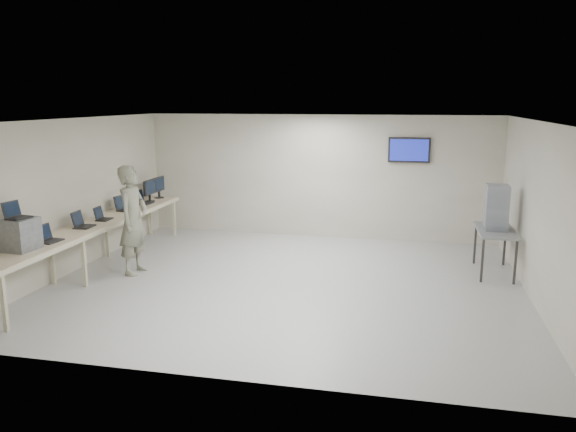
% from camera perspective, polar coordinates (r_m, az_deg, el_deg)
% --- Properties ---
extents(room, '(8.01, 7.01, 2.81)m').
position_cam_1_polar(room, '(9.52, 0.01, 1.36)').
color(room, silver).
rests_on(room, ground).
extents(workbench, '(0.76, 6.00, 0.90)m').
position_cam_1_polar(workbench, '(10.93, -18.95, -1.06)').
color(workbench, beige).
rests_on(workbench, ground).
extents(equipment_box, '(0.44, 0.50, 0.49)m').
position_cam_1_polar(equipment_box, '(9.34, -25.52, -1.69)').
color(equipment_box, gray).
rests_on(equipment_box, workbench).
extents(laptop_on_box, '(0.32, 0.36, 0.26)m').
position_cam_1_polar(laptop_on_box, '(9.31, -25.94, 0.19)').
color(laptop_on_box, black).
rests_on(laptop_on_box, equipment_box).
extents(laptop_0, '(0.33, 0.38, 0.28)m').
position_cam_1_polar(laptop_0, '(9.76, -23.24, -2.00)').
color(laptop_0, black).
rests_on(laptop_0, workbench).
extents(laptop_1, '(0.32, 0.38, 0.28)m').
position_cam_1_polar(laptop_1, '(10.63, -20.25, -0.69)').
color(laptop_1, black).
rests_on(laptop_1, workbench).
extents(laptop_2, '(0.28, 0.33, 0.25)m').
position_cam_1_polar(laptop_2, '(11.16, -18.39, -0.04)').
color(laptop_2, black).
rests_on(laptop_2, workbench).
extents(laptop_3, '(0.40, 0.45, 0.31)m').
position_cam_1_polar(laptop_3, '(11.97, -16.23, 0.94)').
color(laptop_3, black).
rests_on(laptop_3, workbench).
extents(laptop_4, '(0.31, 0.38, 0.29)m').
position_cam_1_polar(laptop_4, '(12.64, -14.54, 1.56)').
color(laptop_4, black).
rests_on(laptop_4, workbench).
extents(monitor_near, '(0.22, 0.49, 0.48)m').
position_cam_1_polar(monitor_near, '(12.82, -13.90, 2.72)').
color(monitor_near, black).
rests_on(monitor_near, workbench).
extents(monitor_far, '(0.22, 0.49, 0.49)m').
position_cam_1_polar(monitor_far, '(13.25, -12.99, 3.06)').
color(monitor_far, black).
rests_on(monitor_far, workbench).
extents(soldier, '(0.50, 0.74, 1.99)m').
position_cam_1_polar(soldier, '(10.51, -15.45, -0.39)').
color(soldier, slate).
rests_on(soldier, ground).
extents(side_table, '(0.64, 1.37, 0.82)m').
position_cam_1_polar(side_table, '(10.84, 20.33, -1.67)').
color(side_table, gray).
rests_on(side_table, ground).
extents(storage_bins, '(0.39, 0.43, 0.82)m').
position_cam_1_polar(storage_bins, '(10.74, 20.41, 0.83)').
color(storage_bins, '#939CAD').
rests_on(storage_bins, side_table).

